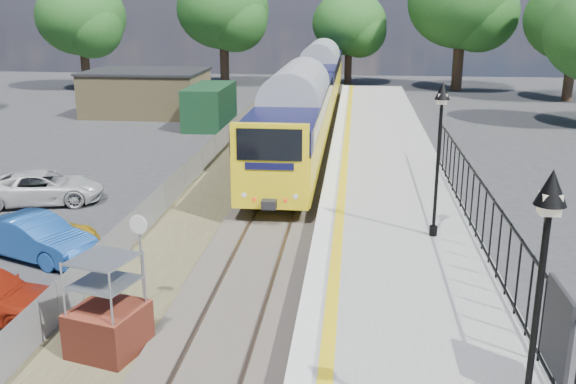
# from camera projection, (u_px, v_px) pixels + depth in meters

# --- Properties ---
(ground) EXTENTS (120.00, 120.00, 0.00)m
(ground) POSITION_uv_depth(u_px,v_px,m) (220.00, 356.00, 14.39)
(ground) COLOR #2D2D30
(ground) RESTS_ON ground
(track_bed) EXTENTS (5.90, 80.00, 0.29)m
(track_bed) POSITION_uv_depth(u_px,v_px,m) (261.00, 216.00, 23.64)
(track_bed) COLOR #473F38
(track_bed) RESTS_ON ground
(platform) EXTENTS (5.00, 70.00, 0.90)m
(platform) POSITION_uv_depth(u_px,v_px,m) (392.00, 226.00, 21.47)
(platform) COLOR gray
(platform) RESTS_ON ground
(platform_edge) EXTENTS (0.90, 70.00, 0.01)m
(platform_edge) POSITION_uv_depth(u_px,v_px,m) (331.00, 211.00, 21.55)
(platform_edge) COLOR silver
(platform_edge) RESTS_ON platform
(victorian_lamp_south) EXTENTS (0.44, 0.44, 4.60)m
(victorian_lamp_south) POSITION_uv_depth(u_px,v_px,m) (544.00, 254.00, 8.81)
(victorian_lamp_south) COLOR black
(victorian_lamp_south) RESTS_ON platform
(victorian_lamp_north) EXTENTS (0.44, 0.44, 4.60)m
(victorian_lamp_north) POSITION_uv_depth(u_px,v_px,m) (440.00, 124.00, 18.37)
(victorian_lamp_north) COLOR black
(victorian_lamp_north) RESTS_ON platform
(palisade_fence) EXTENTS (0.12, 26.00, 2.00)m
(palisade_fence) POSITION_uv_depth(u_px,v_px,m) (506.00, 254.00, 15.34)
(palisade_fence) COLOR black
(palisade_fence) RESTS_ON platform
(wire_fence) EXTENTS (0.06, 52.00, 1.20)m
(wire_fence) POSITION_uv_depth(u_px,v_px,m) (179.00, 183.00, 26.10)
(wire_fence) COLOR #999EA3
(wire_fence) RESTS_ON ground
(outbuilding) EXTENTS (10.80, 10.10, 3.12)m
(outbuilding) POSITION_uv_depth(u_px,v_px,m) (158.00, 95.00, 44.85)
(outbuilding) COLOR #8E7C50
(outbuilding) RESTS_ON ground
(tree_line) EXTENTS (56.80, 43.80, 11.88)m
(tree_line) POSITION_uv_depth(u_px,v_px,m) (340.00, 17.00, 52.47)
(tree_line) COLOR #332319
(tree_line) RESTS_ON ground
(train) EXTENTS (2.82, 40.83, 3.51)m
(train) POSITION_uv_depth(u_px,v_px,m) (312.00, 89.00, 41.38)
(train) COLOR yellow
(train) RESTS_ON ground
(brick_plinth) EXTENTS (1.79, 1.79, 2.35)m
(brick_plinth) POSITION_uv_depth(u_px,v_px,m) (107.00, 308.00, 14.22)
(brick_plinth) COLOR maroon
(brick_plinth) RESTS_ON ground
(speed_sign) EXTENTS (0.50, 0.15, 2.51)m
(speed_sign) POSITION_uv_depth(u_px,v_px,m) (140.00, 246.00, 16.33)
(speed_sign) COLOR #999EA3
(speed_sign) RESTS_ON ground
(car_blue) EXTENTS (4.35, 2.85, 1.35)m
(car_blue) POSITION_uv_depth(u_px,v_px,m) (35.00, 237.00, 19.79)
(car_blue) COLOR #184692
(car_blue) RESTS_ON ground
(car_yellow) EXTENTS (4.07, 1.82, 1.16)m
(car_yellow) POSITION_uv_depth(u_px,v_px,m) (37.00, 232.00, 20.52)
(car_yellow) COLOR gold
(car_yellow) RESTS_ON ground
(car_white) EXTENTS (5.04, 3.31, 1.29)m
(car_white) POSITION_uv_depth(u_px,v_px,m) (43.00, 188.00, 25.29)
(car_white) COLOR silver
(car_white) RESTS_ON ground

